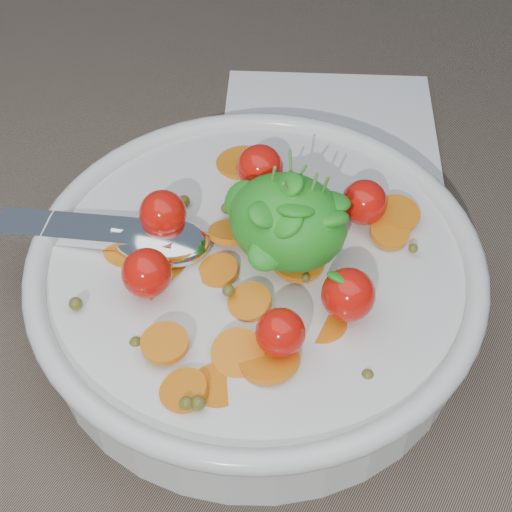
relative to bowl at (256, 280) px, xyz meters
The scene contains 3 objects.
ground 0.05m from the bowl, 144.93° to the right, with size 6.00×6.00×0.00m, color #6F5F4F.
bowl is the anchor object (origin of this frame).
napkin 0.20m from the bowl, 101.21° to the left, with size 0.17×0.15×0.01m, color white.
Camera 1 is at (0.18, -0.26, 0.42)m, focal length 55.00 mm.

